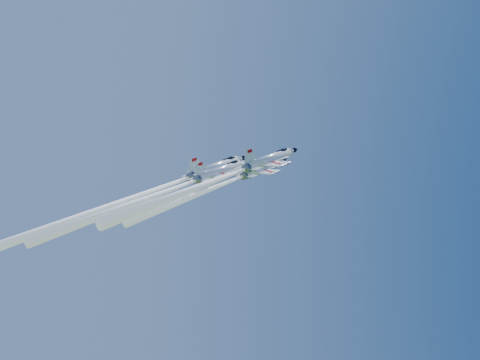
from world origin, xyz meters
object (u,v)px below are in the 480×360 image
object	(u,v)px
jet_left	(113,205)
jet_slot	(164,192)
jet_lead	(222,184)
jet_right	(221,178)

from	to	relation	value
jet_left	jet_slot	size ratio (longest dim) A/B	1.64
jet_left	jet_lead	bearing A→B (deg)	64.44
jet_lead	jet_slot	distance (m)	15.54
jet_left	jet_slot	world-z (taller)	jet_left
jet_lead	jet_slot	size ratio (longest dim) A/B	0.94
jet_lead	jet_left	size ratio (longest dim) A/B	0.57
jet_slot	jet_right	bearing A→B (deg)	35.15
jet_right	jet_slot	size ratio (longest dim) A/B	1.01
jet_left	jet_right	bearing A→B (deg)	29.93
jet_lead	jet_left	distance (m)	21.77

